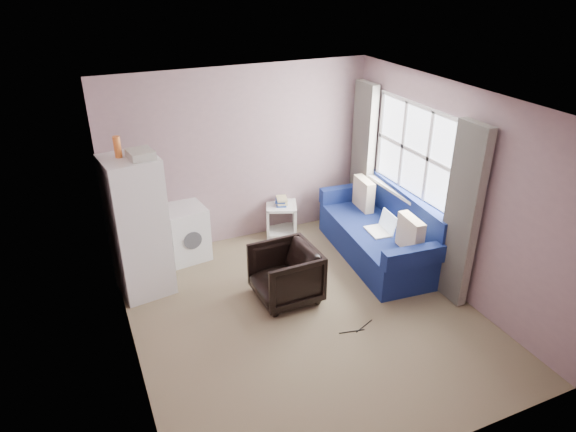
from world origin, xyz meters
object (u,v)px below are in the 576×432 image
object	(u,v)px
side_table	(281,217)
armchair	(285,272)
washing_machine	(185,231)
sofa	(384,234)
fridge	(138,226)

from	to	relation	value
side_table	armchair	bearing A→B (deg)	-111.36
washing_machine	side_table	world-z (taller)	washing_machine
armchair	sofa	xyz separation A→B (m)	(1.64, 0.38, -0.03)
side_table	sofa	world-z (taller)	sofa
armchair	washing_machine	world-z (taller)	washing_machine
armchair	fridge	distance (m)	1.83
washing_machine	side_table	bearing A→B (deg)	-3.74
armchair	washing_machine	distance (m)	1.68
fridge	side_table	world-z (taller)	fridge
washing_machine	fridge	bearing A→B (deg)	-146.75
sofa	fridge	bearing A→B (deg)	176.19
armchair	sofa	world-z (taller)	sofa
fridge	washing_machine	xyz separation A→B (m)	(0.66, 0.56, -0.49)
armchair	side_table	world-z (taller)	armchair
armchair	washing_machine	bearing A→B (deg)	-150.57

